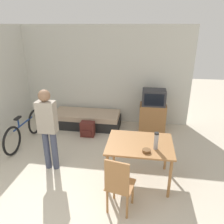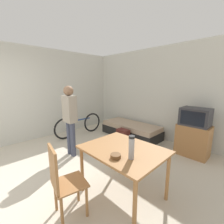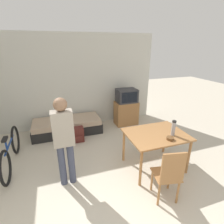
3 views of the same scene
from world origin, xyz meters
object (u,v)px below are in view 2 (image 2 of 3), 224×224
object	(u,v)px
bicycle	(79,125)
mate_bowl	(116,156)
daybed	(131,130)
person_standing	(70,116)
wooden_chair	(62,179)
backpack	(123,136)
thermos_flask	(132,146)
dining_table	(123,154)
tv	(194,133)

from	to	relation	value
bicycle	mate_bowl	distance (m)	3.17
daybed	person_standing	size ratio (longest dim) A/B	1.16
wooden_chair	bicycle	xyz separation A→B (m)	(-2.49, 1.79, -0.20)
backpack	bicycle	bearing A→B (deg)	-158.47
person_standing	thermos_flask	world-z (taller)	person_standing
wooden_chair	backpack	world-z (taller)	wooden_chair
daybed	backpack	xyz separation A→B (m)	(0.18, -0.58, -0.01)
daybed	backpack	world-z (taller)	daybed
wooden_chair	dining_table	bearing A→B (deg)	71.86
wooden_chair	backpack	size ratio (longest dim) A/B	2.52
tv	backpack	size ratio (longest dim) A/B	2.94
person_standing	backpack	xyz separation A→B (m)	(0.36, 1.42, -0.75)
dining_table	thermos_flask	bearing A→B (deg)	-29.92
thermos_flask	backpack	distance (m)	2.44
tv	thermos_flask	size ratio (longest dim) A/B	3.76
bicycle	daybed	bearing A→B (deg)	42.89
mate_bowl	backpack	bearing A→B (deg)	129.17
tv	wooden_chair	world-z (taller)	tv
person_standing	thermos_flask	bearing A→B (deg)	-7.26
daybed	dining_table	distance (m)	2.65
daybed	backpack	size ratio (longest dim) A/B	4.89
daybed	mate_bowl	world-z (taller)	mate_bowl
tv	backpack	xyz separation A→B (m)	(-1.64, -0.60, -0.36)
dining_table	person_standing	xyz separation A→B (m)	(-1.72, 0.10, 0.27)
tv	mate_bowl	xyz separation A→B (m)	(-0.17, -2.40, 0.24)
bicycle	backpack	world-z (taller)	bicycle
wooden_chair	person_standing	bearing A→B (deg)	147.40
bicycle	mate_bowl	world-z (taller)	mate_bowl
daybed	person_standing	bearing A→B (deg)	-95.18
tv	thermos_flask	xyz separation A→B (m)	(-0.02, -2.28, 0.37)
bicycle	wooden_chair	bearing A→B (deg)	-35.75
daybed	person_standing	distance (m)	2.15
wooden_chair	person_standing	world-z (taller)	person_standing
dining_table	bicycle	distance (m)	2.95
backpack	daybed	bearing A→B (deg)	107.29
mate_bowl	dining_table	bearing A→B (deg)	112.29
bicycle	person_standing	world-z (taller)	person_standing
tv	bicycle	size ratio (longest dim) A/B	0.67
daybed	person_standing	xyz separation A→B (m)	(-0.18, -2.01, 0.74)
wooden_chair	bicycle	world-z (taller)	wooden_chair
dining_table	daybed	bearing A→B (deg)	126.08
tv	person_standing	xyz separation A→B (m)	(-2.00, -2.03, 0.39)
daybed	backpack	bearing A→B (deg)	-72.71
tv	backpack	bearing A→B (deg)	-159.84
daybed	mate_bowl	xyz separation A→B (m)	(1.65, -2.39, 0.59)
tv	person_standing	size ratio (longest dim) A/B	0.70
dining_table	wooden_chair	world-z (taller)	wooden_chair
thermos_flask	tv	bearing A→B (deg)	89.41
wooden_chair	thermos_flask	distance (m)	0.94
backpack	person_standing	bearing A→B (deg)	-104.33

